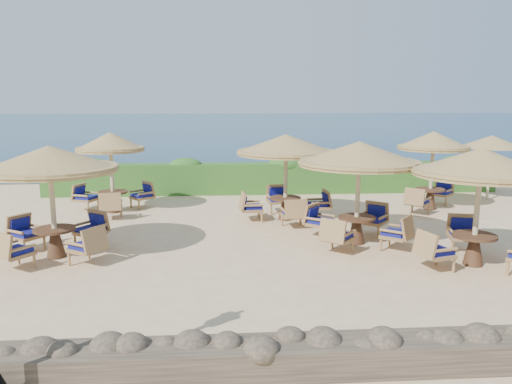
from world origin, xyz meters
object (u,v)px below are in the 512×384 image
Objects in this scene: extra_parasol at (492,142)px; cafe_set_5 at (433,153)px; cafe_set_4 at (286,160)px; cafe_set_1 at (359,171)px; cafe_set_2 at (479,180)px; cafe_set_0 at (51,178)px; cafe_set_3 at (111,160)px.

cafe_set_5 is at bearing -153.74° from extra_parasol.
cafe_set_4 is at bearing -162.14° from extra_parasol.
cafe_set_1 is 1.07× the size of cafe_set_2.
cafe_set_3 is at bearing 86.05° from cafe_set_0.
cafe_set_1 is 1.17× the size of cafe_set_5.
cafe_set_2 is (9.59, -1.23, 0.04)m from cafe_set_0.
cafe_set_1 is (-6.41, -5.29, -0.27)m from extra_parasol.
cafe_set_5 is (11.03, 4.58, 0.02)m from cafe_set_0.
cafe_set_0 is 9.67m from cafe_set_2.
cafe_set_1 is at bearing -132.70° from cafe_set_5.
cafe_set_5 is at bearing 22.56° from cafe_set_0.
cafe_set_2 reaches higher than extra_parasol.
cafe_set_0 is 4.84m from cafe_set_3.
cafe_set_3 and cafe_set_5 have the same top height.
cafe_set_0 and cafe_set_1 have the same top height.
extra_parasol is 13.54m from cafe_set_3.
extra_parasol is 8.31m from cafe_set_1.
cafe_set_2 is at bearing -41.02° from cafe_set_1.
cafe_set_0 is 7.44m from cafe_set_1.
cafe_set_2 is at bearing -51.54° from cafe_set_4.
cafe_set_2 is at bearing -33.20° from cafe_set_3.
cafe_set_3 is (-7.08, 4.16, -0.16)m from cafe_set_1.
cafe_set_5 is (10.70, -0.24, 0.17)m from cafe_set_3.
extra_parasol is at bearing 4.80° from cafe_set_3.
cafe_set_5 is at bearing -1.31° from cafe_set_3.
extra_parasol is at bearing 26.26° from cafe_set_5.
cafe_set_4 is 1.14× the size of cafe_set_5.
cafe_set_2 is at bearing -7.30° from cafe_set_0.
extra_parasol is 0.77× the size of cafe_set_0.
cafe_set_0 is at bearing -93.95° from cafe_set_3.
cafe_set_0 is 1.17× the size of cafe_set_5.
cafe_set_0 is 1.13× the size of cafe_set_3.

